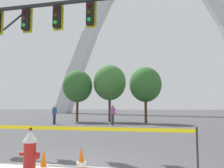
{
  "coord_description": "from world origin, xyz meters",
  "views": [
    {
      "loc": [
        2.24,
        -5.55,
        1.44
      ],
      "look_at": [
        -0.2,
        5.0,
        2.5
      ],
      "focal_mm": 37.58,
      "sensor_mm": 36.0,
      "label": 1
    }
  ],
  "objects_px": {
    "traffic_cone_mid_sidewalk": "(81,167)",
    "pedestrian_walking_left": "(113,115)",
    "fire_hydrant": "(30,152)",
    "traffic_signal_gantry": "(16,35)",
    "pedestrian_standing_center": "(54,114)",
    "monument_arch": "(154,41)"
  },
  "relations": [
    {
      "from": "pedestrian_walking_left",
      "to": "traffic_signal_gantry",
      "type": "bearing_deg",
      "value": -100.8
    },
    {
      "from": "monument_arch",
      "to": "fire_hydrant",
      "type": "bearing_deg",
      "value": -90.83
    },
    {
      "from": "monument_arch",
      "to": "pedestrian_standing_center",
      "type": "bearing_deg",
      "value": -101.95
    },
    {
      "from": "traffic_cone_mid_sidewalk",
      "to": "traffic_signal_gantry",
      "type": "height_order",
      "value": "traffic_signal_gantry"
    },
    {
      "from": "monument_arch",
      "to": "pedestrian_standing_center",
      "type": "height_order",
      "value": "monument_arch"
    },
    {
      "from": "fire_hydrant",
      "to": "pedestrian_standing_center",
      "type": "relative_size",
      "value": 0.62
    },
    {
      "from": "fire_hydrant",
      "to": "traffic_signal_gantry",
      "type": "height_order",
      "value": "traffic_signal_gantry"
    },
    {
      "from": "traffic_cone_mid_sidewalk",
      "to": "pedestrian_walking_left",
      "type": "distance_m",
      "value": 14.34
    },
    {
      "from": "pedestrian_walking_left",
      "to": "pedestrian_standing_center",
      "type": "distance_m",
      "value": 5.0
    },
    {
      "from": "monument_arch",
      "to": "pedestrian_standing_center",
      "type": "distance_m",
      "value": 36.59
    },
    {
      "from": "fire_hydrant",
      "to": "pedestrian_walking_left",
      "type": "height_order",
      "value": "pedestrian_walking_left"
    },
    {
      "from": "traffic_signal_gantry",
      "to": "pedestrian_standing_center",
      "type": "height_order",
      "value": "traffic_signal_gantry"
    },
    {
      "from": "traffic_signal_gantry",
      "to": "pedestrian_standing_center",
      "type": "distance_m",
      "value": 10.89
    },
    {
      "from": "traffic_signal_gantry",
      "to": "pedestrian_walking_left",
      "type": "relative_size",
      "value": 4.92
    },
    {
      "from": "fire_hydrant",
      "to": "pedestrian_standing_center",
      "type": "xyz_separation_m",
      "value": [
        -6.24,
        13.5,
        0.35
      ]
    },
    {
      "from": "traffic_signal_gantry",
      "to": "monument_arch",
      "type": "distance_m",
      "value": 44.12
    },
    {
      "from": "traffic_cone_mid_sidewalk",
      "to": "fire_hydrant",
      "type": "bearing_deg",
      "value": 157.99
    },
    {
      "from": "traffic_signal_gantry",
      "to": "pedestrian_standing_center",
      "type": "bearing_deg",
      "value": 107.67
    },
    {
      "from": "traffic_signal_gantry",
      "to": "pedestrian_walking_left",
      "type": "xyz_separation_m",
      "value": [
        1.88,
        9.83,
        -3.59
      ]
    },
    {
      "from": "traffic_cone_mid_sidewalk",
      "to": "traffic_signal_gantry",
      "type": "xyz_separation_m",
      "value": [
        -4.5,
        4.26,
        4.05
      ]
    },
    {
      "from": "fire_hydrant",
      "to": "traffic_cone_mid_sidewalk",
      "type": "height_order",
      "value": "fire_hydrant"
    },
    {
      "from": "pedestrian_standing_center",
      "to": "monument_arch",
      "type": "bearing_deg",
      "value": 78.05
    }
  ]
}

